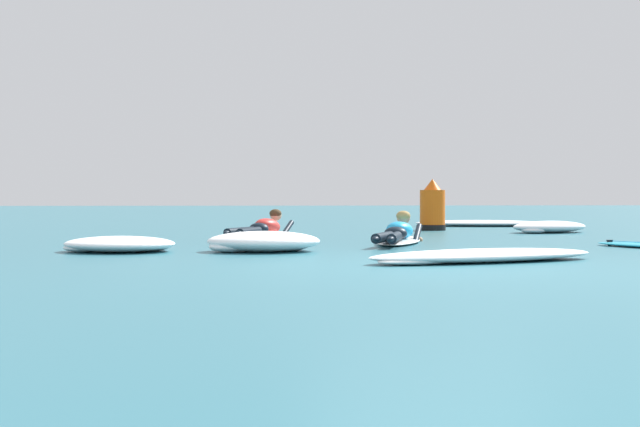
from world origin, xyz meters
TOP-DOWN VIEW (x-y plane):
  - ground_plane at (0.00, 10.00)m, footprint 120.00×120.00m
  - surfer_near at (0.43, 3.92)m, footprint 1.30×2.51m
  - surfer_far at (-1.48, 6.05)m, footprint 1.42×2.51m
  - whitewater_front at (-1.63, 2.44)m, footprint 1.48×1.08m
  - whitewater_mid_left at (-3.47, 2.63)m, footprint 1.69×1.49m
  - whitewater_mid_right at (4.28, 7.57)m, footprint 1.99×1.58m
  - whitewater_back at (0.66, 0.52)m, footprint 2.81×1.39m
  - whitewater_far_band at (4.06, 11.33)m, footprint 3.34×1.71m
  - channel_marker_buoy at (2.25, 9.00)m, footprint 0.57×0.57m

SIDE VIEW (x-z plane):
  - ground_plane at x=0.00m, z-range 0.00..0.00m
  - whitewater_back at x=0.66m, z-range 0.00..0.14m
  - whitewater_far_band at x=4.06m, z-range -0.01..0.15m
  - whitewater_mid_left at x=-3.47m, z-range -0.01..0.19m
  - whitewater_mid_right at x=4.28m, z-range -0.01..0.23m
  - whitewater_front at x=-1.63m, z-range -0.01..0.26m
  - surfer_near at x=0.43m, z-range -0.13..0.41m
  - surfer_far at x=-1.48m, z-range -0.13..0.41m
  - channel_marker_buoy at x=2.25m, z-range -0.11..1.00m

